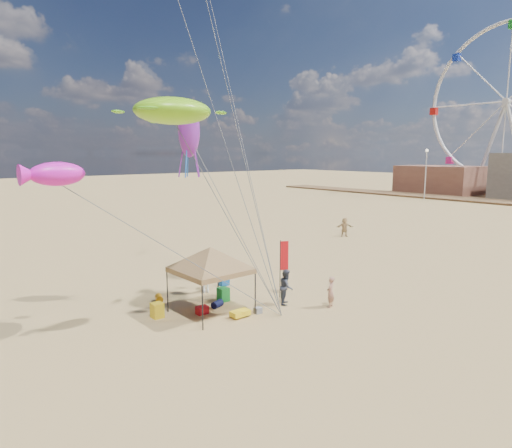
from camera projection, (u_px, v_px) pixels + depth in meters
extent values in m
plane|color=tan|center=(297.00, 317.00, 20.74)|extent=(280.00, 280.00, 0.00)
cylinder|color=black|center=(167.00, 292.00, 21.28)|extent=(0.06, 0.06, 1.98)
cylinder|color=black|center=(218.00, 280.00, 23.19)|extent=(0.06, 0.06, 1.98)
cylinder|color=black|center=(202.00, 308.00, 19.06)|extent=(0.06, 0.06, 1.98)
cylinder|color=black|center=(255.00, 294.00, 20.97)|extent=(0.06, 0.06, 1.98)
cube|color=olive|center=(211.00, 270.00, 20.95)|extent=(3.14, 3.14, 0.24)
pyramid|color=olive|center=(210.00, 247.00, 20.78)|extent=(5.99, 5.99, 0.99)
cylinder|color=black|center=(280.00, 269.00, 23.37)|extent=(0.04, 0.04, 3.06)
cube|color=red|center=(284.00, 256.00, 23.31)|extent=(0.42, 0.20, 1.53)
cube|color=#B80E16|center=(202.00, 310.00, 21.11)|extent=(0.54, 0.38, 0.38)
cube|color=#13519D|center=(224.00, 282.00, 25.67)|extent=(0.54, 0.38, 0.38)
cylinder|color=#0D113B|center=(217.00, 304.00, 21.97)|extent=(0.69, 0.54, 0.36)
cylinder|color=#CA7F0B|center=(159.00, 298.00, 22.85)|extent=(0.54, 0.69, 0.36)
cube|color=green|center=(223.00, 294.00, 22.95)|extent=(0.50, 0.50, 0.70)
cube|color=yellow|center=(157.00, 310.00, 20.62)|extent=(0.50, 0.50, 0.70)
cube|color=gray|center=(258.00, 310.00, 21.21)|extent=(0.34, 0.30, 0.28)
cube|color=yellow|center=(240.00, 313.00, 20.68)|extent=(0.90, 0.50, 0.24)
imported|color=tan|center=(331.00, 292.00, 21.96)|extent=(0.67, 0.57, 1.54)
imported|color=#393E4E|center=(286.00, 287.00, 22.44)|extent=(1.09, 1.07, 1.77)
imported|color=beige|center=(205.00, 276.00, 24.24)|extent=(1.31, 0.86, 1.90)
imported|color=tan|center=(345.00, 227.00, 40.76)|extent=(1.64, 1.30, 1.74)
cube|color=#8C5947|center=(440.00, 180.00, 85.08)|extent=(10.00, 14.00, 5.20)
cylinder|color=silver|center=(426.00, 175.00, 74.32)|extent=(0.16, 0.16, 8.00)
sphere|color=#FFF2CC|center=(427.00, 150.00, 73.69)|extent=(0.50, 0.50, 0.50)
torus|color=silver|center=(507.00, 101.00, 79.25)|extent=(0.69, 28.10, 28.10)
cylinder|color=silver|center=(507.00, 101.00, 79.25)|extent=(1.18, 1.18, 1.18)
cube|color=red|center=(434.00, 111.00, 89.88)|extent=(1.18, 1.18, 1.37)
cube|color=#142DA5|center=(457.00, 58.00, 85.30)|extent=(1.18, 1.18, 1.37)
cube|color=#26A5D8|center=(500.00, 183.00, 81.51)|extent=(1.18, 1.18, 1.37)
cube|color=#F2268C|center=(450.00, 160.00, 88.31)|extent=(1.18, 1.18, 1.37)
ellipsoid|color=#77C916|center=(173.00, 111.00, 17.97)|extent=(3.60, 3.06, 1.08)
ellipsoid|color=#E716C5|center=(57.00, 174.00, 15.94)|extent=(1.95, 0.98, 0.86)
ellipsoid|color=purple|center=(189.00, 129.00, 22.68)|extent=(1.36, 1.36, 2.87)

